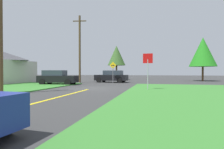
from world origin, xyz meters
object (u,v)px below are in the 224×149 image
(parked_car_near_building, at_px, (57,78))
(utility_pole_mid, at_px, (80,48))
(stop_sign, at_px, (148,64))
(direction_sign, at_px, (113,70))
(pine_tree_center, at_px, (117,56))
(car_approaching_junction, at_px, (112,76))
(oak_tree_left, at_px, (203,52))
(utility_pole_near, at_px, (0,28))

(parked_car_near_building, bearing_deg, utility_pole_mid, 73.04)
(stop_sign, height_order, direction_sign, stop_sign)
(utility_pole_mid, distance_m, pine_tree_center, 9.86)
(car_approaching_junction, relative_size, parked_car_near_building, 1.02)
(utility_pole_mid, height_order, direction_sign, utility_pole_mid)
(oak_tree_left, bearing_deg, utility_pole_mid, -154.39)
(direction_sign, bearing_deg, car_approaching_junction, 107.99)
(oak_tree_left, distance_m, pine_tree_center, 14.07)
(utility_pole_near, distance_m, direction_sign, 14.17)
(utility_pole_mid, relative_size, direction_sign, 3.29)
(parked_car_near_building, distance_m, utility_pole_mid, 5.95)
(parked_car_near_building, distance_m, direction_sign, 6.94)
(stop_sign, height_order, pine_tree_center, pine_tree_center)
(utility_pole_mid, bearing_deg, parked_car_near_building, -100.51)
(utility_pole_near, bearing_deg, stop_sign, 27.39)
(car_approaching_junction, bearing_deg, pine_tree_center, -76.31)
(utility_pole_near, bearing_deg, car_approaching_junction, 75.24)
(parked_car_near_building, relative_size, pine_tree_center, 0.73)
(stop_sign, relative_size, utility_pole_mid, 0.32)
(utility_pole_mid, bearing_deg, oak_tree_left, 25.61)
(car_approaching_junction, relative_size, oak_tree_left, 0.67)
(parked_car_near_building, xyz_separation_m, direction_sign, (5.51, 4.13, 0.89))
(car_approaching_junction, bearing_deg, parked_car_near_building, 56.38)
(direction_sign, xyz_separation_m, pine_tree_center, (-1.58, 9.71, 2.63))
(utility_pole_near, xyz_separation_m, utility_pole_mid, (-0.18, 13.53, 0.32))
(car_approaching_junction, xyz_separation_m, direction_sign, (0.57, -1.75, 0.89))
(utility_pole_mid, bearing_deg, car_approaching_junction, 18.73)
(utility_pole_near, height_order, oak_tree_left, utility_pole_near)
(car_approaching_junction, height_order, oak_tree_left, oak_tree_left)
(stop_sign, xyz_separation_m, oak_tree_left, (7.69, 16.95, 2.48))
(direction_sign, height_order, pine_tree_center, pine_tree_center)
(utility_pole_mid, distance_m, oak_tree_left, 18.98)
(car_approaching_junction, distance_m, oak_tree_left, 15.15)
(utility_pole_mid, xyz_separation_m, direction_sign, (4.68, -0.35, -2.94))
(direction_sign, distance_m, pine_tree_center, 10.18)
(car_approaching_junction, xyz_separation_m, utility_pole_near, (-3.93, -14.93, 3.51))
(direction_sign, distance_m, oak_tree_left, 15.36)
(stop_sign, distance_m, utility_pole_mid, 13.11)
(stop_sign, relative_size, direction_sign, 1.06)
(car_approaching_junction, distance_m, pine_tree_center, 8.77)
(parked_car_near_building, xyz_separation_m, oak_tree_left, (17.95, 12.68, 3.72))
(stop_sign, bearing_deg, oak_tree_left, -107.77)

